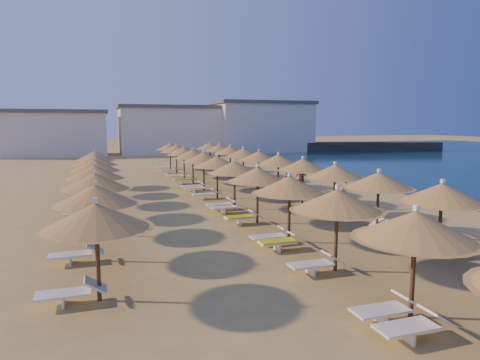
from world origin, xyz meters
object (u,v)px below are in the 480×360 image
object	(u,v)px
jetty	(349,147)
beachgoer_c	(301,179)
parasol_row_west	(225,165)
parasol_row_east	(290,163)
beachgoer_b	(288,180)
beachgoer_a	(345,193)

from	to	relation	value
jetty	beachgoer_c	distance (m)	43.36
parasol_row_west	beachgoer_c	size ratio (longest dim) A/B	24.04
parasol_row_west	parasol_row_east	bearing A→B (deg)	0.00
parasol_row_east	beachgoer_b	size ratio (longest dim) A/B	25.13
jetty	beachgoer_b	bearing A→B (deg)	-114.49
parasol_row_east	beachgoer_b	world-z (taller)	parasol_row_east
parasol_row_east	beachgoer_b	bearing A→B (deg)	66.52
beachgoer_b	beachgoer_a	bearing A→B (deg)	-25.31
beachgoer_b	parasol_row_west	bearing A→B (deg)	-93.22
beachgoer_b	jetty	bearing A→B (deg)	112.27
beachgoer_c	beachgoer_b	bearing A→B (deg)	-136.79
parasol_row_west	beachgoer_c	world-z (taller)	parasol_row_west
beachgoer_b	beachgoer_c	world-z (taller)	beachgoer_c
beachgoer_a	beachgoer_c	xyz separation A→B (m)	(0.48, 6.24, -0.02)
parasol_row_west	beachgoer_c	bearing A→B (deg)	22.03
beachgoer_a	jetty	bearing A→B (deg)	159.24
beachgoer_a	beachgoer_c	world-z (taller)	beachgoer_a
parasol_row_west	beachgoer_b	bearing A→B (deg)	26.22
parasol_row_west	beachgoer_b	distance (m)	6.08
parasol_row_east	beachgoer_c	bearing A→B (deg)	50.62
parasol_row_west	beachgoer_a	xyz separation A→B (m)	(5.75, -3.72, -1.39)
jetty	parasol_row_west	world-z (taller)	parasol_row_west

